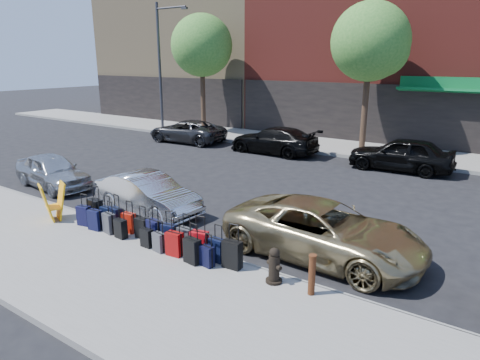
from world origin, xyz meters
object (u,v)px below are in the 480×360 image
Objects in this scene: car_near_0 at (52,171)px; car_near_2 at (324,231)px; tree_left at (204,47)px; fire_hydrant at (274,266)px; display_rack at (53,202)px; bollard at (312,274)px; streetlight at (162,60)px; car_near_1 at (148,194)px; car_far_2 at (401,154)px; tree_center at (373,44)px; car_far_1 at (274,140)px; car_far_0 at (187,131)px; suitcase_front_5 at (154,231)px.

car_near_2 reaches higher than car_near_0.
tree_left is 19.02m from car_near_2.
display_rack reaches higher than fire_hydrant.
streetlight is at bearing 141.53° from bollard.
display_rack is at bearing 149.13° from car_near_1.
display_rack is at bearing -115.46° from car_near_0.
car_near_0 is 5.04m from car_near_1.
car_far_2 reaches higher than car_near_0.
display_rack is 13.93m from car_far_2.
tree_left is 1.92× the size of car_near_1.
fire_hydrant is (2.92, -14.38, -4.90)m from tree_center.
fire_hydrant is at bearing 26.10° from display_rack.
bollard is 0.18× the size of car_far_1.
car_near_0 reaches higher than display_rack.
car_far_0 is (-6.96, 9.82, 0.03)m from car_near_1.
car_far_2 is (-1.32, 11.77, 0.15)m from bollard.
tree_left is 13.77m from car_near_0.
streetlight is at bearing -99.40° from car_far_2.
car_far_2 is (10.19, 10.01, 0.11)m from car_near_0.
car_far_1 is at bearing 139.47° from fire_hydrant.
suitcase_front_5 is 1.23× the size of fire_hydrant.
car_near_2 reaches higher than suitcase_front_5.
display_rack is (9.19, -14.12, -3.98)m from streetlight.
car_far_2 is (12.96, -2.61, -4.67)m from tree_left.
car_far_2 reaches higher than car_near_2.
suitcase_front_5 reaches higher than fire_hydrant.
streetlight is 20.67m from car_near_2.
tree_center is 15.19m from suitcase_front_5.
fire_hydrant is 0.73× the size of display_rack.
car_near_1 is at bearing -58.20° from tree_left.
tree_center is at bearing 2.98° from streetlight.
car_far_1 is at bearing 110.93° from display_rack.
tree_left is 1.48× the size of car_near_2.
car_near_1 is 0.77× the size of car_near_2.
bollard reaches higher than fire_hydrant.
tree_left is 1.54× the size of car_far_1.
car_far_0 is at bearing 17.84° from car_near_0.
tree_center is at bearing 120.89° from fire_hydrant.
car_near_2 is (0.23, 2.00, 0.17)m from fire_hydrant.
bollard is at bearing 45.51° from car_far_0.
car_near_0 is 10.88m from car_near_2.
car_far_0 is (-9.66, -2.76, -4.76)m from tree_center.
car_near_0 is (-3.49, 2.20, -0.05)m from display_rack.
car_near_1 is at bearing 8.40° from car_far_1.
car_near_2 reaches higher than bollard.
car_far_1 reaches higher than bollard.
streetlight is at bearing -122.28° from car_far_0.
car_far_0 is at bearing 156.69° from fire_hydrant.
car_far_0 is at bearing -73.06° from tree_left.
tree_center is 13.62m from car_near_2.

